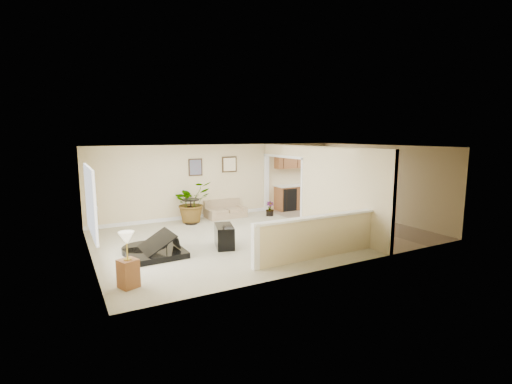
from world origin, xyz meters
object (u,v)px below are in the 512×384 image
piano_bench (224,236)px  loveseat (225,209)px  piano (153,234)px  palm_plant (192,202)px  lamp_stand (128,264)px  accent_table (191,208)px  small_plant (270,210)px

piano_bench → loveseat: loveseat is taller
piano → piano_bench: (1.75, -0.20, -0.23)m
palm_plant → lamp_stand: bearing=-121.5°
accent_table → small_plant: (2.83, -0.15, -0.30)m
piano → small_plant: size_ratio=3.17×
piano → loveseat: size_ratio=1.17×
loveseat → accent_table: size_ratio=1.71×
piano_bench → small_plant: piano_bench is taller
accent_table → lamp_stand: size_ratio=0.76×
small_plant → accent_table: bearing=176.9°
small_plant → loveseat: bearing=158.4°
loveseat → lamp_stand: bearing=-133.0°
piano_bench → small_plant: size_ratio=1.65×
loveseat → accent_table: (-1.37, -0.43, 0.22)m
piano_bench → lamp_stand: size_ratio=0.78×
piano → piano_bench: size_ratio=1.92×
lamp_stand → piano_bench: bearing=29.8°
lamp_stand → piano: bearing=63.3°
loveseat → piano: bearing=-138.9°
small_plant → piano: bearing=-152.4°
piano → accent_table: piano is taller
piano → loveseat: (3.17, 3.00, -0.21)m
accent_table → piano: bearing=-125.0°
loveseat → small_plant: bearing=-24.0°
accent_table → palm_plant: size_ratio=0.55×
loveseat → accent_table: bearing=-165.0°
palm_plant → small_plant: palm_plant is taller
loveseat → piano_bench: bearing=-116.4°
palm_plant → small_plant: size_ratio=2.87×
piano_bench → small_plant: bearing=42.2°
lamp_stand → loveseat: bearing=49.4°
piano_bench → piano: bearing=173.6°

